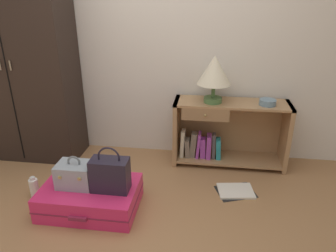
{
  "coord_description": "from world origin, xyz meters",
  "views": [
    {
      "loc": [
        0.64,
        -1.68,
        1.66
      ],
      "look_at": [
        0.3,
        0.86,
        0.55
      ],
      "focal_mm": 34.16,
      "sensor_mm": 36.0,
      "label": 1
    }
  ],
  "objects_px": {
    "table_lamp": "(214,72)",
    "suitcase_large": "(91,197)",
    "bowl": "(268,102)",
    "bottle": "(34,187)",
    "bookshelf": "(224,133)",
    "handbag": "(110,174)",
    "wardrobe": "(20,60)",
    "train_case": "(76,174)",
    "open_book_on_floor": "(236,191)"
  },
  "relations": [
    {
      "from": "bottle",
      "to": "open_book_on_floor",
      "type": "height_order",
      "value": "bottle"
    },
    {
      "from": "table_lamp",
      "to": "open_book_on_floor",
      "type": "xyz_separation_m",
      "value": [
        0.24,
        -0.48,
        -0.95
      ]
    },
    {
      "from": "train_case",
      "to": "bottle",
      "type": "height_order",
      "value": "train_case"
    },
    {
      "from": "handbag",
      "to": "bottle",
      "type": "relative_size",
      "value": 1.96
    },
    {
      "from": "bottle",
      "to": "handbag",
      "type": "bearing_deg",
      "value": -8.25
    },
    {
      "from": "bowl",
      "to": "bookshelf",
      "type": "bearing_deg",
      "value": 171.38
    },
    {
      "from": "handbag",
      "to": "bottle",
      "type": "height_order",
      "value": "handbag"
    },
    {
      "from": "table_lamp",
      "to": "bookshelf",
      "type": "bearing_deg",
      "value": 19.68
    },
    {
      "from": "train_case",
      "to": "open_book_on_floor",
      "type": "xyz_separation_m",
      "value": [
        1.29,
        0.38,
        -0.3
      ]
    },
    {
      "from": "suitcase_large",
      "to": "train_case",
      "type": "xyz_separation_m",
      "value": [
        -0.11,
        0.01,
        0.2
      ]
    },
    {
      "from": "wardrobe",
      "to": "bottle",
      "type": "relative_size",
      "value": 10.72
    },
    {
      "from": "bookshelf",
      "to": "bottle",
      "type": "relative_size",
      "value": 5.85
    },
    {
      "from": "bowl",
      "to": "open_book_on_floor",
      "type": "distance_m",
      "value": 0.87
    },
    {
      "from": "table_lamp",
      "to": "bowl",
      "type": "height_order",
      "value": "table_lamp"
    },
    {
      "from": "wardrobe",
      "to": "bottle",
      "type": "bearing_deg",
      "value": -61.96
    },
    {
      "from": "bowl",
      "to": "handbag",
      "type": "distance_m",
      "value": 1.57
    },
    {
      "from": "train_case",
      "to": "bottle",
      "type": "distance_m",
      "value": 0.49
    },
    {
      "from": "suitcase_large",
      "to": "open_book_on_floor",
      "type": "xyz_separation_m",
      "value": [
        1.18,
        0.38,
        -0.1
      ]
    },
    {
      "from": "bowl",
      "to": "handbag",
      "type": "height_order",
      "value": "bowl"
    },
    {
      "from": "table_lamp",
      "to": "suitcase_large",
      "type": "xyz_separation_m",
      "value": [
        -0.94,
        -0.86,
        -0.85
      ]
    },
    {
      "from": "bookshelf",
      "to": "handbag",
      "type": "xyz_separation_m",
      "value": [
        -0.89,
        -0.93,
        0.02
      ]
    },
    {
      "from": "wardrobe",
      "to": "bottle",
      "type": "xyz_separation_m",
      "value": [
        0.4,
        -0.76,
        -0.93
      ]
    },
    {
      "from": "wardrobe",
      "to": "bookshelf",
      "type": "xyz_separation_m",
      "value": [
        2.02,
        0.07,
        -0.69
      ]
    },
    {
      "from": "train_case",
      "to": "table_lamp",
      "type": "bearing_deg",
      "value": 39.33
    },
    {
      "from": "handbag",
      "to": "open_book_on_floor",
      "type": "height_order",
      "value": "handbag"
    },
    {
      "from": "handbag",
      "to": "bottle",
      "type": "bearing_deg",
      "value": 171.75
    },
    {
      "from": "wardrobe",
      "to": "bowl",
      "type": "height_order",
      "value": "wardrobe"
    },
    {
      "from": "wardrobe",
      "to": "table_lamp",
      "type": "relative_size",
      "value": 4.58
    },
    {
      "from": "bookshelf",
      "to": "handbag",
      "type": "bearing_deg",
      "value": -133.7
    },
    {
      "from": "bowl",
      "to": "train_case",
      "type": "distance_m",
      "value": 1.81
    },
    {
      "from": "bookshelf",
      "to": "train_case",
      "type": "xyz_separation_m",
      "value": [
        -1.18,
        -0.91,
        -0.02
      ]
    },
    {
      "from": "suitcase_large",
      "to": "bottle",
      "type": "bearing_deg",
      "value": 170.72
    },
    {
      "from": "bowl",
      "to": "suitcase_large",
      "type": "relative_size",
      "value": 0.2
    },
    {
      "from": "handbag",
      "to": "wardrobe",
      "type": "bearing_deg",
      "value": 142.58
    },
    {
      "from": "bowl",
      "to": "suitcase_large",
      "type": "distance_m",
      "value": 1.78
    },
    {
      "from": "train_case",
      "to": "handbag",
      "type": "distance_m",
      "value": 0.3
    },
    {
      "from": "handbag",
      "to": "train_case",
      "type": "bearing_deg",
      "value": 175.63
    },
    {
      "from": "wardrobe",
      "to": "train_case",
      "type": "xyz_separation_m",
      "value": [
        0.84,
        -0.84,
        -0.71
      ]
    },
    {
      "from": "bowl",
      "to": "bottle",
      "type": "height_order",
      "value": "bowl"
    },
    {
      "from": "bookshelf",
      "to": "bowl",
      "type": "height_order",
      "value": "bowl"
    },
    {
      "from": "bowl",
      "to": "bottle",
      "type": "bearing_deg",
      "value": -158.87
    },
    {
      "from": "suitcase_large",
      "to": "bottle",
      "type": "distance_m",
      "value": 0.55
    },
    {
      "from": "bowl",
      "to": "bottle",
      "type": "relative_size",
      "value": 0.81
    },
    {
      "from": "bowl",
      "to": "handbag",
      "type": "relative_size",
      "value": 0.41
    },
    {
      "from": "wardrobe",
      "to": "train_case",
      "type": "relative_size",
      "value": 7.22
    },
    {
      "from": "handbag",
      "to": "open_book_on_floor",
      "type": "bearing_deg",
      "value": 21.78
    },
    {
      "from": "suitcase_large",
      "to": "train_case",
      "type": "distance_m",
      "value": 0.23
    },
    {
      "from": "table_lamp",
      "to": "suitcase_large",
      "type": "relative_size",
      "value": 0.58
    },
    {
      "from": "bookshelf",
      "to": "handbag",
      "type": "height_order",
      "value": "bookshelf"
    },
    {
      "from": "wardrobe",
      "to": "train_case",
      "type": "distance_m",
      "value": 1.38
    }
  ]
}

